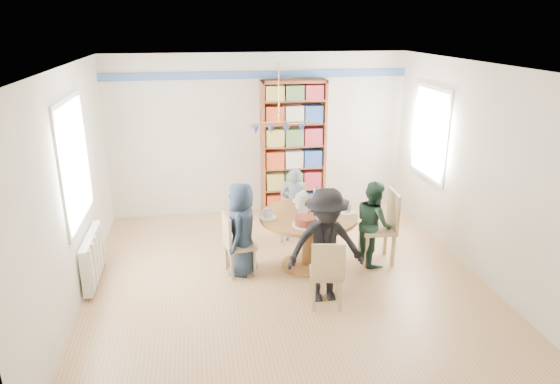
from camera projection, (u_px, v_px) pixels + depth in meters
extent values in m
plane|color=tan|center=(285.00, 278.00, 6.52)|extent=(5.00, 5.00, 0.00)
plane|color=white|center=(286.00, 66.00, 5.63)|extent=(5.00, 5.00, 0.00)
plane|color=white|center=(259.00, 135.00, 8.40)|extent=(5.00, 0.00, 5.00)
plane|color=white|center=(345.00, 279.00, 3.75)|extent=(5.00, 0.00, 5.00)
plane|color=white|center=(70.00, 190.00, 5.68)|extent=(0.00, 5.00, 5.00)
plane|color=white|center=(475.00, 170.00, 6.47)|extent=(0.00, 5.00, 5.00)
cube|color=#385D9C|center=(258.00, 75.00, 8.06)|extent=(5.00, 0.02, 0.12)
cube|color=white|center=(74.00, 162.00, 5.88)|extent=(0.03, 1.32, 1.52)
cube|color=white|center=(76.00, 162.00, 5.88)|extent=(0.01, 1.20, 1.40)
cube|color=white|center=(430.00, 133.00, 7.61)|extent=(0.03, 1.12, 1.42)
cube|color=white|center=(429.00, 133.00, 7.61)|extent=(0.01, 1.00, 1.30)
cylinder|color=gold|center=(279.00, 93.00, 6.22)|extent=(0.01, 0.01, 0.75)
cylinder|color=gold|center=(279.00, 123.00, 6.34)|extent=(0.80, 0.02, 0.02)
cone|color=#4151B8|center=(255.00, 130.00, 6.32)|extent=(0.11, 0.11, 0.10)
cone|color=#4151B8|center=(271.00, 129.00, 6.35)|extent=(0.11, 0.11, 0.10)
cone|color=#4151B8|center=(286.00, 129.00, 6.39)|extent=(0.11, 0.11, 0.10)
cone|color=#4151B8|center=(302.00, 128.00, 6.42)|extent=(0.11, 0.11, 0.10)
cube|color=silver|center=(93.00, 257.00, 6.30)|extent=(0.10, 1.00, 0.60)
cube|color=silver|center=(92.00, 272.00, 5.94)|extent=(0.02, 0.06, 0.56)
cube|color=silver|center=(95.00, 264.00, 6.12)|extent=(0.02, 0.06, 0.56)
cube|color=silver|center=(98.00, 257.00, 6.31)|extent=(0.02, 0.06, 0.56)
cube|color=silver|center=(100.00, 250.00, 6.49)|extent=(0.02, 0.06, 0.56)
cube|color=silver|center=(103.00, 244.00, 6.68)|extent=(0.02, 0.06, 0.56)
cylinder|color=olive|center=(308.00, 217.00, 6.59)|extent=(1.30, 1.30, 0.05)
cylinder|color=olive|center=(308.00, 243.00, 6.72)|extent=(0.16, 0.16, 0.70)
cylinder|color=olive|center=(307.00, 264.00, 6.82)|extent=(0.70, 0.70, 0.04)
cube|color=tan|center=(240.00, 245.00, 6.52)|extent=(0.43, 0.43, 0.04)
cube|color=tan|center=(227.00, 231.00, 6.39)|extent=(0.10, 0.38, 0.45)
cube|color=tan|center=(255.00, 263.00, 6.50)|extent=(0.04, 0.04, 0.38)
cube|color=tan|center=(248.00, 253.00, 6.77)|extent=(0.04, 0.04, 0.38)
cube|color=tan|center=(232.00, 266.00, 6.40)|extent=(0.04, 0.04, 0.38)
cube|color=tan|center=(227.00, 256.00, 6.67)|extent=(0.04, 0.04, 0.38)
cube|color=tan|center=(377.00, 229.00, 6.82)|extent=(0.48, 0.48, 0.05)
cube|color=tan|center=(393.00, 210.00, 6.75)|extent=(0.08, 0.45, 0.53)
cube|color=tan|center=(360.00, 241.00, 7.06)|extent=(0.05, 0.05, 0.46)
cube|color=tan|center=(367.00, 252.00, 6.72)|extent=(0.05, 0.05, 0.46)
cube|color=tan|center=(385.00, 240.00, 7.09)|extent=(0.05, 0.05, 0.46)
cube|color=tan|center=(393.00, 251.00, 6.75)|extent=(0.05, 0.05, 0.46)
cube|color=tan|center=(293.00, 214.00, 7.55)|extent=(0.46, 0.46, 0.04)
cube|color=tan|center=(293.00, 196.00, 7.63)|extent=(0.37, 0.13, 0.45)
cube|color=tan|center=(282.00, 231.00, 7.48)|extent=(0.04, 0.04, 0.39)
cube|color=tan|center=(302.00, 231.00, 7.46)|extent=(0.04, 0.04, 0.39)
cube|color=tan|center=(283.00, 223.00, 7.77)|extent=(0.04, 0.04, 0.39)
cube|color=tan|center=(303.00, 223.00, 7.75)|extent=(0.04, 0.04, 0.39)
cube|color=tan|center=(326.00, 273.00, 5.79)|extent=(0.43, 0.43, 0.04)
cube|color=tan|center=(328.00, 263.00, 5.56)|extent=(0.38, 0.10, 0.45)
cube|color=tan|center=(337.00, 283.00, 6.01)|extent=(0.04, 0.04, 0.39)
cube|color=tan|center=(312.00, 283.00, 6.00)|extent=(0.04, 0.04, 0.39)
cube|color=tan|center=(340.00, 296.00, 5.72)|extent=(0.04, 0.04, 0.39)
cube|color=tan|center=(314.00, 296.00, 5.72)|extent=(0.04, 0.04, 0.39)
imported|color=#1A273B|center=(242.00, 229.00, 6.46)|extent=(0.56, 0.70, 1.24)
imported|color=#1A3527|center=(373.00, 223.00, 6.76)|extent=(0.48, 0.59, 1.17)
imported|color=gray|center=(294.00, 205.00, 7.45)|extent=(0.47, 0.36, 1.14)
imported|color=black|center=(326.00, 246.00, 5.81)|extent=(0.91, 0.53, 1.40)
cube|color=brown|center=(263.00, 150.00, 8.33)|extent=(0.04, 0.32, 2.27)
cube|color=brown|center=(323.00, 147.00, 8.50)|extent=(0.04, 0.32, 2.27)
cube|color=brown|center=(294.00, 81.00, 8.05)|extent=(1.08, 0.32, 0.04)
cube|color=brown|center=(293.00, 209.00, 8.77)|extent=(1.08, 0.32, 0.06)
cube|color=brown|center=(291.00, 146.00, 8.55)|extent=(1.08, 0.02, 2.27)
cube|color=brown|center=(293.00, 188.00, 8.64)|extent=(1.02, 0.30, 0.03)
cube|color=brown|center=(293.00, 167.00, 8.52)|extent=(1.02, 0.30, 0.03)
cube|color=brown|center=(293.00, 145.00, 8.40)|extent=(1.02, 0.30, 0.03)
cube|color=brown|center=(293.00, 123.00, 8.27)|extent=(1.02, 0.30, 0.03)
cube|color=brown|center=(294.00, 100.00, 8.15)|extent=(1.02, 0.30, 0.03)
cube|color=#A73C19|center=(275.00, 202.00, 8.65)|extent=(0.30, 0.24, 0.28)
cube|color=silver|center=(293.00, 200.00, 8.70)|extent=(0.30, 0.24, 0.28)
cube|color=navy|center=(311.00, 199.00, 8.75)|extent=(0.30, 0.24, 0.28)
cube|color=#AA9C44|center=(275.00, 181.00, 8.52)|extent=(0.30, 0.24, 0.28)
cube|color=#426639|center=(293.00, 180.00, 8.57)|extent=(0.30, 0.24, 0.28)
cube|color=maroon|center=(312.00, 179.00, 8.62)|extent=(0.30, 0.24, 0.28)
cube|color=#A73C19|center=(274.00, 159.00, 8.40)|extent=(0.30, 0.24, 0.28)
cube|color=silver|center=(293.00, 158.00, 8.45)|extent=(0.30, 0.24, 0.28)
cube|color=navy|center=(312.00, 158.00, 8.50)|extent=(0.30, 0.24, 0.28)
cube|color=#AA9C44|center=(274.00, 137.00, 8.27)|extent=(0.30, 0.24, 0.28)
cube|color=#426639|center=(294.00, 137.00, 8.33)|extent=(0.30, 0.24, 0.28)
cube|color=maroon|center=(312.00, 136.00, 8.38)|extent=(0.30, 0.24, 0.28)
cube|color=#A73C19|center=(274.00, 115.00, 8.15)|extent=(0.30, 0.24, 0.28)
cube|color=silver|center=(294.00, 114.00, 8.20)|extent=(0.30, 0.24, 0.28)
cube|color=navy|center=(313.00, 113.00, 8.25)|extent=(0.30, 0.24, 0.28)
cube|color=#AA9C44|center=(274.00, 93.00, 8.03)|extent=(0.30, 0.24, 0.24)
cube|color=#426639|center=(294.00, 92.00, 8.09)|extent=(0.30, 0.24, 0.24)
cube|color=maroon|center=(313.00, 92.00, 8.14)|extent=(0.30, 0.24, 0.24)
cylinder|color=white|center=(303.00, 203.00, 6.61)|extent=(0.13, 0.13, 0.27)
sphere|color=white|center=(303.00, 194.00, 6.57)|extent=(0.10, 0.10, 0.10)
cylinder|color=silver|center=(316.00, 200.00, 6.68)|extent=(0.08, 0.08, 0.31)
cylinder|color=#4151B8|center=(316.00, 188.00, 6.62)|extent=(0.03, 0.03, 0.03)
cylinder|color=white|center=(307.00, 206.00, 6.88)|extent=(0.34, 0.34, 0.01)
cylinder|color=maroon|center=(307.00, 202.00, 6.86)|extent=(0.27, 0.27, 0.10)
cylinder|color=white|center=(306.00, 225.00, 6.25)|extent=(0.34, 0.34, 0.01)
cylinder|color=maroon|center=(306.00, 221.00, 6.23)|extent=(0.27, 0.27, 0.10)
cylinder|color=white|center=(268.00, 217.00, 6.50)|extent=(0.22, 0.22, 0.01)
imported|color=white|center=(268.00, 214.00, 6.48)|extent=(0.14, 0.14, 0.11)
cylinder|color=white|center=(348.00, 212.00, 6.67)|extent=(0.22, 0.22, 0.01)
imported|color=white|center=(348.00, 209.00, 6.65)|extent=(0.11, 0.11, 0.10)
cylinder|color=white|center=(300.00, 201.00, 7.08)|extent=(0.22, 0.22, 0.01)
imported|color=white|center=(300.00, 198.00, 7.07)|extent=(0.14, 0.14, 0.11)
cylinder|color=white|center=(318.00, 231.00, 6.08)|extent=(0.22, 0.22, 0.01)
imported|color=white|center=(318.00, 227.00, 6.06)|extent=(0.11, 0.11, 0.10)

